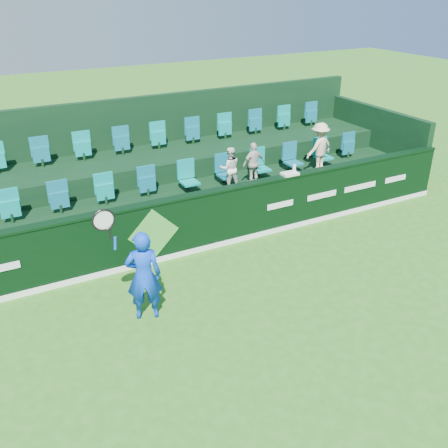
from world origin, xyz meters
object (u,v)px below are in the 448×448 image
tennis_player (143,275)px  spectator_right (319,147)px  drinks_bottle (294,169)px  spectator_left (230,168)px  towel (290,174)px  spectator_middle (254,164)px

tennis_player → spectator_right: 6.60m
drinks_bottle → spectator_left: bearing=134.0°
tennis_player → drinks_bottle: (4.32, 1.77, 0.61)m
spectator_left → towel: (0.96, -1.12, 0.06)m
spectator_middle → drinks_bottle: spectator_middle is taller
tennis_player → towel: size_ratio=5.93×
spectator_right → towel: size_ratio=3.38×
spectator_left → spectator_right: bearing=-165.7°
spectator_middle → drinks_bottle: size_ratio=4.55×
spectator_right → drinks_bottle: bearing=23.9°
spectator_right → tennis_player: bearing=14.7°
tennis_player → spectator_left: (3.24, 2.89, 0.46)m
spectator_middle → towel: bearing=100.8°
towel → drinks_bottle: 0.15m
spectator_left → towel: 1.48m
spectator_left → tennis_player: bearing=56.1°
spectator_right → spectator_left: bearing=-11.5°
spectator_middle → towel: (0.30, -1.12, 0.05)m
tennis_player → spectator_left: size_ratio=2.20×
tennis_player → towel: 4.59m
spectator_middle → drinks_bottle: 1.20m
tennis_player → spectator_left: tennis_player is taller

